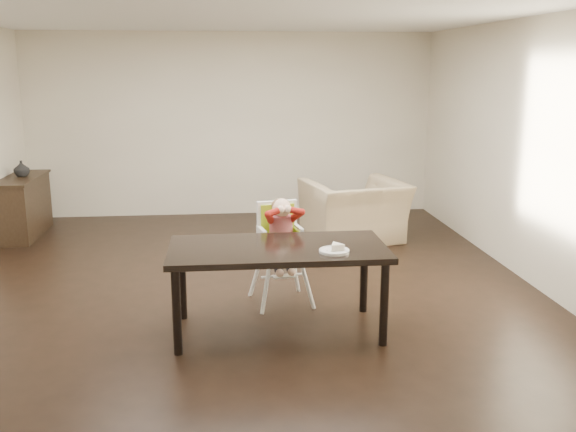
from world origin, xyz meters
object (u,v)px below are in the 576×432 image
Objects in this scene: armchair at (355,201)px; sideboard at (24,206)px; high_chair at (280,229)px; dining_table at (278,256)px.

sideboard is at bearing -22.39° from armchair.
high_chair is at bearing 48.24° from armchair.
high_chair is (0.09, 0.71, 0.05)m from dining_table.
dining_table is 0.71m from high_chair.
high_chair is at bearing -41.59° from sideboard.
sideboard is at bearing 131.18° from dining_table.
dining_table is 3.06m from armchair.
dining_table is 1.43× the size of sideboard.
dining_table is 4.67m from sideboard.
armchair is 0.95× the size of sideboard.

